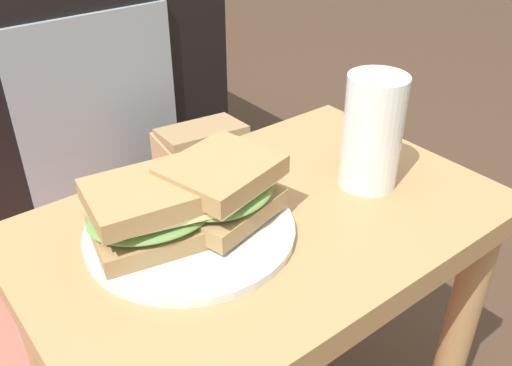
# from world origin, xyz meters

# --- Properties ---
(side_table) EXTENTS (0.56, 0.36, 0.46)m
(side_table) POSITION_xyz_m (0.00, 0.00, 0.37)
(side_table) COLOR #A37A4C
(side_table) RESTS_ON ground
(tv_cabinet) EXTENTS (0.96, 0.46, 0.58)m
(tv_cabinet) POSITION_xyz_m (-0.02, 0.95, 0.29)
(tv_cabinet) COLOR black
(tv_cabinet) RESTS_ON ground
(plate) EXTENTS (0.23, 0.23, 0.01)m
(plate) POSITION_xyz_m (-0.09, 0.02, 0.47)
(plate) COLOR silver
(plate) RESTS_ON side_table
(sandwich_front) EXTENTS (0.16, 0.13, 0.07)m
(sandwich_front) POSITION_xyz_m (-0.13, 0.03, 0.50)
(sandwich_front) COLOR #9E7A4C
(sandwich_front) RESTS_ON plate
(sandwich_back) EXTENTS (0.15, 0.13, 0.07)m
(sandwich_back) POSITION_xyz_m (-0.05, 0.02, 0.51)
(sandwich_back) COLOR #9E7A4C
(sandwich_back) RESTS_ON plate
(beer_glass) EXTENTS (0.07, 0.07, 0.14)m
(beer_glass) POSITION_xyz_m (0.15, -0.02, 0.53)
(beer_glass) COLOR silver
(beer_glass) RESTS_ON side_table
(paper_bag) EXTENTS (0.21, 0.17, 0.31)m
(paper_bag) POSITION_xyz_m (0.24, 0.51, 0.15)
(paper_bag) COLOR tan
(paper_bag) RESTS_ON ground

